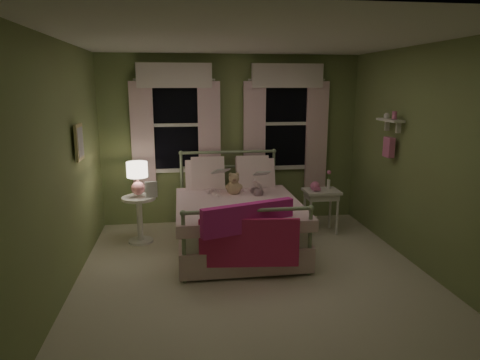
{
  "coord_description": "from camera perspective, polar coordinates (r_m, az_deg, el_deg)",
  "views": [
    {
      "loc": [
        -0.8,
        -4.5,
        2.14
      ],
      "look_at": [
        -0.08,
        0.58,
        1.0
      ],
      "focal_mm": 32.0,
      "sensor_mm": 36.0,
      "label": 1
    }
  ],
  "objects": [
    {
      "name": "child_left",
      "position": [
        5.99,
        -3.68,
        0.69
      ],
      "size": [
        0.28,
        0.21,
        0.69
      ],
      "primitive_type": "imported",
      "rotation": [
        0.0,
        0.0,
        3.33
      ],
      "color": "#F7D1DD",
      "rests_on": "bed"
    },
    {
      "name": "wall_shelf",
      "position": [
        5.9,
        19.32,
        5.83
      ],
      "size": [
        0.15,
        0.5,
        0.6
      ],
      "color": "white",
      "rests_on": "room_shell"
    },
    {
      "name": "child_right",
      "position": [
        6.06,
        1.6,
        0.91
      ],
      "size": [
        0.36,
        0.29,
        0.7
      ],
      "primitive_type": "imported",
      "rotation": [
        0.0,
        0.0,
        3.22
      ],
      "color": "#F7D1DD",
      "rests_on": "bed"
    },
    {
      "name": "book_nightstand",
      "position": [
        5.91,
        -12.48,
        -2.29
      ],
      "size": [
        0.18,
        0.24,
        0.02
      ],
      "primitive_type": "imported",
      "rotation": [
        0.0,
        0.0,
        0.09
      ],
      "color": "beige",
      "rests_on": "nightstand_left"
    },
    {
      "name": "pink_toy",
      "position": [
        6.28,
        9.99,
        -0.84
      ],
      "size": [
        0.14,
        0.18,
        0.14
      ],
      "color": "pink",
      "rests_on": "nightstand_right"
    },
    {
      "name": "teddy_bear",
      "position": [
        5.89,
        -0.83,
        -0.69
      ],
      "size": [
        0.24,
        0.2,
        0.32
      ],
      "color": "tan",
      "rests_on": "bed"
    },
    {
      "name": "framed_picture",
      "position": [
        5.27,
        -20.65,
        4.75
      ],
      "size": [
        0.03,
        0.32,
        0.42
      ],
      "color": "beige",
      "rests_on": "room_shell"
    },
    {
      "name": "pink_throw",
      "position": [
        4.72,
        1.16,
        -6.41
      ],
      "size": [
        1.1,
        0.44,
        0.71
      ],
      "color": "#DA2A99",
      "rests_on": "bed"
    },
    {
      "name": "nightstand_right",
      "position": [
        6.35,
        10.78,
        -2.19
      ],
      "size": [
        0.5,
        0.4,
        0.64
      ],
      "color": "white",
      "rests_on": "ground"
    },
    {
      "name": "bud_vase",
      "position": [
        6.38,
        11.75,
        0.05
      ],
      "size": [
        0.06,
        0.06,
        0.28
      ],
      "color": "white",
      "rests_on": "nightstand_right"
    },
    {
      "name": "room_shell",
      "position": [
        4.65,
        1.97,
        2.11
      ],
      "size": [
        4.2,
        4.2,
        4.2
      ],
      "color": "beige",
      "rests_on": "ground"
    },
    {
      "name": "book_right",
      "position": [
        5.82,
        2.01,
        0.42
      ],
      "size": [
        0.2,
        0.12,
        0.26
      ],
      "primitive_type": "imported",
      "rotation": [
        1.22,
        0.0,
        0.07
      ],
      "color": "beige",
      "rests_on": "child_right"
    },
    {
      "name": "window_left",
      "position": [
        6.56,
        -8.55,
        7.87
      ],
      "size": [
        1.34,
        0.13,
        1.96
      ],
      "color": "black",
      "rests_on": "room_shell"
    },
    {
      "name": "table_lamp",
      "position": [
        5.93,
        -13.53,
        0.65
      ],
      "size": [
        0.28,
        0.28,
        0.46
      ],
      "color": "pink",
      "rests_on": "nightstand_left"
    },
    {
      "name": "book_left",
      "position": [
        5.74,
        -3.5,
        0.67
      ],
      "size": [
        0.22,
        0.16,
        0.26
      ],
      "primitive_type": "imported",
      "rotation": [
        1.22,
        0.0,
        0.24
      ],
      "color": "beige",
      "rests_on": "child_left"
    },
    {
      "name": "bed",
      "position": [
        5.75,
        -0.49,
        -5.24
      ],
      "size": [
        1.58,
        2.04,
        1.18
      ],
      "color": "white",
      "rests_on": "ground"
    },
    {
      "name": "window_right",
      "position": [
        6.76,
        6.15,
        8.07
      ],
      "size": [
        1.34,
        0.13,
        1.96
      ],
      "color": "black",
      "rests_on": "room_shell"
    },
    {
      "name": "nightstand_left",
      "position": [
        6.06,
        -13.27,
        -4.31
      ],
      "size": [
        0.46,
        0.46,
        0.65
      ],
      "color": "white",
      "rests_on": "ground"
    }
  ]
}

